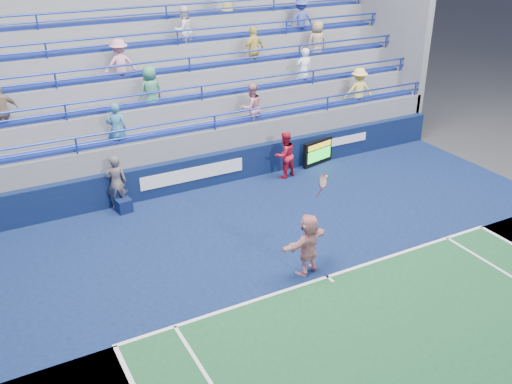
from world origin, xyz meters
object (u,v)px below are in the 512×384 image
ball_girl (285,155)px  serve_speed_board (318,152)px  line_judge (116,183)px  tennis_player (308,244)px  judge_chair (123,204)px

ball_girl → serve_speed_board: bearing=-176.8°
line_judge → serve_speed_board: bearing=-168.2°
tennis_player → line_judge: bearing=119.4°
serve_speed_board → line_judge: line_judge is taller
judge_chair → ball_girl: ball_girl is taller
judge_chair → ball_girl: bearing=-0.8°
serve_speed_board → tennis_player: tennis_player is taller
serve_speed_board → judge_chair: serve_speed_board is taller
judge_chair → tennis_player: size_ratio=0.29×
line_judge → judge_chair: bearing=118.0°
serve_speed_board → ball_girl: 1.73m
judge_chair → tennis_player: tennis_player is taller
tennis_player → line_judge: 6.61m
judge_chair → line_judge: (-0.08, 0.27, 0.64)m
serve_speed_board → tennis_player: (-4.19, -5.79, 0.35)m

